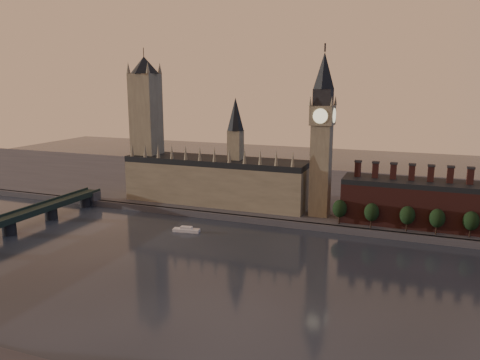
{
  "coord_description": "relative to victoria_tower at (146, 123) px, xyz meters",
  "views": [
    {
      "loc": [
        66.48,
        -180.24,
        88.24
      ],
      "look_at": [
        -23.72,
        55.0,
        35.27
      ],
      "focal_mm": 35.0,
      "sensor_mm": 36.0,
      "label": 1
    }
  ],
  "objects": [
    {
      "name": "embankment_tree_4",
      "position": [
        216.83,
        -19.77,
        -45.62
      ],
      "size": [
        8.6,
        8.6,
        14.88
      ],
      "color": "black",
      "rests_on": "north_bank"
    },
    {
      "name": "north_bank",
      "position": [
        120.0,
        63.04,
        -57.09
      ],
      "size": [
        900.0,
        182.0,
        4.0
      ],
      "color": "#47464C",
      "rests_on": "ground"
    },
    {
      "name": "victoria_tower",
      "position": [
        0.0,
        0.0,
        0.0
      ],
      "size": [
        24.0,
        24.0,
        108.0
      ],
      "color": "gray",
      "rests_on": "north_bank"
    },
    {
      "name": "river_boat",
      "position": [
        60.23,
        -56.12,
        -57.85
      ],
      "size": [
        16.63,
        7.21,
        3.22
      ],
      "rotation": [
        0.0,
        0.0,
        0.17
      ],
      "color": "silver",
      "rests_on": "ground"
    },
    {
      "name": "palace_of_westminster",
      "position": [
        55.59,
        -0.09,
        -37.46
      ],
      "size": [
        130.0,
        30.3,
        74.0
      ],
      "color": "gray",
      "rests_on": "north_bank"
    },
    {
      "name": "chimney_block",
      "position": [
        200.0,
        -5.0,
        -41.27
      ],
      "size": [
        110.0,
        25.0,
        37.0
      ],
      "color": "#4B211C",
      "rests_on": "north_bank"
    },
    {
      "name": "embankment_tree_2",
      "position": [
        183.84,
        -20.62,
        -45.62
      ],
      "size": [
        8.6,
        8.6,
        14.88
      ],
      "color": "black",
      "rests_on": "north_bank"
    },
    {
      "name": "embankment_tree_1",
      "position": [
        164.06,
        -21.21,
        -45.62
      ],
      "size": [
        8.6,
        8.6,
        14.88
      ],
      "color": "black",
      "rests_on": "north_bank"
    },
    {
      "name": "big_ben",
      "position": [
        130.0,
        -5.0,
        -2.26
      ],
      "size": [
        15.0,
        15.0,
        107.0
      ],
      "color": "gray",
      "rests_on": "north_bank"
    },
    {
      "name": "ground",
      "position": [
        120.0,
        -115.0,
        -59.09
      ],
      "size": [
        900.0,
        900.0,
        0.0
      ],
      "primitive_type": "plane",
      "color": "black",
      "rests_on": "ground"
    },
    {
      "name": "embankment_tree_3",
      "position": [
        199.59,
        -20.84,
        -45.62
      ],
      "size": [
        8.6,
        8.6,
        14.88
      ],
      "color": "black",
      "rests_on": "north_bank"
    },
    {
      "name": "embankment_tree_0",
      "position": [
        145.28,
        -19.97,
        -45.62
      ],
      "size": [
        8.6,
        8.6,
        14.88
      ],
      "color": "black",
      "rests_on": "north_bank"
    }
  ]
}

